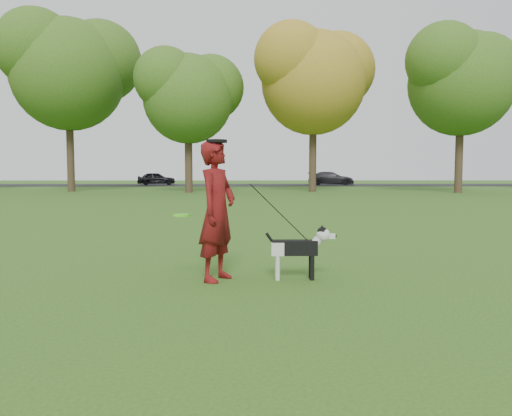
{
  "coord_description": "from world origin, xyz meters",
  "views": [
    {
      "loc": [
        -0.04,
        -6.26,
        1.48
      ],
      "look_at": [
        0.03,
        0.54,
        0.95
      ],
      "focal_mm": 35.0,
      "sensor_mm": 36.0,
      "label": 1
    }
  ],
  "objects_px": {
    "dog": "(300,246)",
    "car_right": "(331,178)",
    "man": "(217,211)",
    "car_left": "(156,179)"
  },
  "relations": [
    {
      "from": "dog",
      "to": "car_right",
      "type": "relative_size",
      "value": 0.23
    },
    {
      "from": "man",
      "to": "car_right",
      "type": "relative_size",
      "value": 0.44
    },
    {
      "from": "man",
      "to": "car_right",
      "type": "height_order",
      "value": "man"
    },
    {
      "from": "dog",
      "to": "car_left",
      "type": "xyz_separation_m",
      "value": [
        -9.44,
        39.63,
        0.17
      ]
    },
    {
      "from": "car_right",
      "to": "car_left",
      "type": "bearing_deg",
      "value": 96.87
    },
    {
      "from": "man",
      "to": "car_left",
      "type": "xyz_separation_m",
      "value": [
        -8.33,
        39.68,
        -0.32
      ]
    },
    {
      "from": "man",
      "to": "car_right",
      "type": "bearing_deg",
      "value": 13.86
    },
    {
      "from": "dog",
      "to": "car_left",
      "type": "bearing_deg",
      "value": 103.39
    },
    {
      "from": "dog",
      "to": "car_left",
      "type": "relative_size",
      "value": 0.28
    },
    {
      "from": "car_left",
      "to": "car_right",
      "type": "height_order",
      "value": "car_right"
    }
  ]
}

